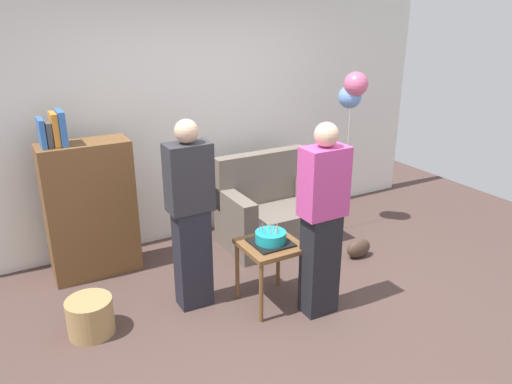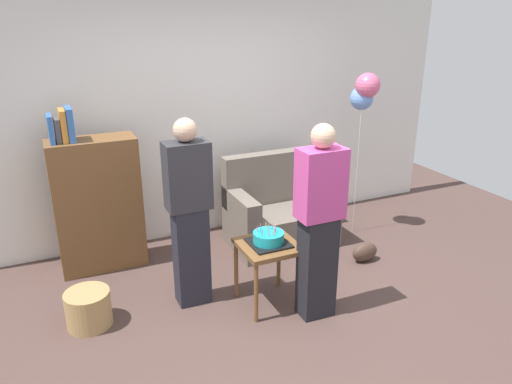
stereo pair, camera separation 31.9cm
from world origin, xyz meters
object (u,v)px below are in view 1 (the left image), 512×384
Objects in this scene: birthday_cake at (271,238)px; person_blowing_candles at (191,215)px; bookshelf at (90,208)px; handbag at (359,248)px; couch at (271,212)px; side_table at (270,252)px; wicker_basket at (90,317)px; person_holding_cake at (322,221)px; balloon_bunch at (353,90)px.

person_blowing_candles is at bearing 151.84° from birthday_cake.
bookshelf is at bearing 132.88° from birthday_cake.
couch is at bearing 126.71° from handbag.
side_table reaches higher than wicker_basket.
person_blowing_candles reaches higher than couch.
person_holding_cake reaches higher than couch.
couch is 0.61× the size of balloon_bunch.
balloon_bunch is at bearing -7.37° from couch.
bookshelf is 1.76m from birthday_cake.
couch is at bearing 13.58° from person_blowing_candles.
side_table is 2.04× the size of handbag.
balloon_bunch is at bearing 30.71° from side_table.
side_table is 1.31m from handbag.
person_blowing_candles is at bearing -57.72° from bookshelf.
wicker_basket is (-0.26, -0.98, -0.52)m from bookshelf.
balloon_bunch is (0.93, -0.12, 1.26)m from couch.
handbag is (2.68, -0.05, -0.05)m from wicker_basket.
handbag is at bearing -53.29° from couch.
birthday_cake is 0.69m from person_blowing_candles.
birthday_cake is 0.20× the size of person_blowing_candles.
person_blowing_candles is 0.91× the size of balloon_bunch.
wicker_basket is (-1.46, 0.32, -0.47)m from birthday_cake.
wicker_basket is at bearing -104.76° from bookshelf.
couch reaches higher than side_table.
balloon_bunch reaches higher than person_blowing_candles.
couch is at bearing 58.67° from birthday_cake.
person_blowing_candles is at bearing 178.74° from handbag.
birthday_cake is at bearing -47.12° from bookshelf.
side_table is 0.35× the size of person_blowing_candles.
birthday_cake is 2.07m from balloon_bunch.
birthday_cake is 1.36m from handbag.
person_blowing_candles is (0.62, -0.98, 0.16)m from bookshelf.
person_holding_cake is 5.82× the size of handbag.
handbag is at bearing -117.56° from balloon_bunch.
bookshelf is 4.45× the size of wicker_basket.
person_blowing_candles is at bearing -0.39° from wicker_basket.
side_table is at bearing -149.29° from balloon_bunch.
person_blowing_candles reaches higher than birthday_cake.
wicker_basket is at bearing 167.75° from birthday_cake.
bookshelf is at bearing 172.63° from balloon_bunch.
wicker_basket is (-2.10, -0.74, -0.19)m from couch.
person_blowing_candles is at bearing -148.66° from couch.
side_table is at bearing -47.12° from bookshelf.
side_table is at bearing -12.25° from wicker_basket.
balloon_bunch is (1.57, 0.93, 0.98)m from birthday_cake.
bookshelf is 2.94m from balloon_bunch.
wicker_basket is 1.29× the size of handbag.
birthday_cake is at bearing -12.25° from wicker_basket.
person_holding_cake is 1.32m from handbag.
birthday_cake is at bearing -29.32° from person_holding_cake.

